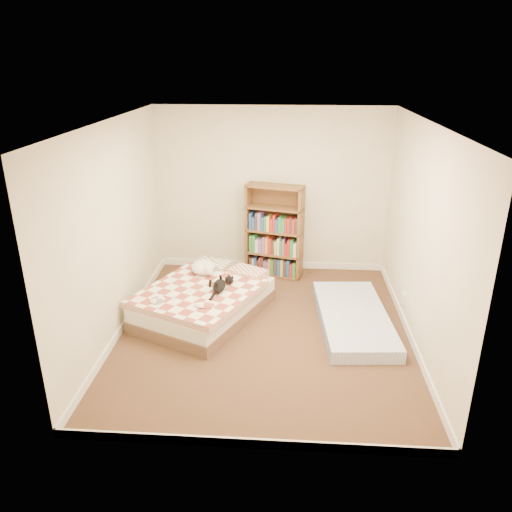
# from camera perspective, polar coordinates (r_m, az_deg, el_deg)

# --- Properties ---
(room) EXTENTS (3.51, 4.01, 2.51)m
(room) POSITION_cam_1_polar(r_m,az_deg,el_deg) (5.70, 1.05, 1.94)
(room) COLOR #40251B
(room) RESTS_ON ground
(bed) EXTENTS (1.81, 2.07, 0.46)m
(bed) POSITION_cam_1_polar(r_m,az_deg,el_deg) (6.52, -5.87, -5.00)
(bed) COLOR brown
(bed) RESTS_ON room
(bookshelf) EXTENTS (0.92, 0.49, 1.41)m
(bookshelf) POSITION_cam_1_polar(r_m,az_deg,el_deg) (7.56, 2.09, 1.63)
(bookshelf) COLOR brown
(bookshelf) RESTS_ON room
(floor_mattress) EXTENTS (0.95, 1.87, 0.16)m
(floor_mattress) POSITION_cam_1_polar(r_m,az_deg,el_deg) (6.43, 11.06, -6.97)
(floor_mattress) COLOR #6F8ABA
(floor_mattress) RESTS_ON room
(black_cat) EXTENTS (0.32, 0.59, 0.13)m
(black_cat) POSITION_cam_1_polar(r_m,az_deg,el_deg) (6.29, -4.16, -3.30)
(black_cat) COLOR black
(black_cat) RESTS_ON bed
(white_dog) EXTENTS (0.36, 0.38, 0.17)m
(white_dog) POSITION_cam_1_polar(r_m,az_deg,el_deg) (6.74, -6.00, -1.32)
(white_dog) COLOR white
(white_dog) RESTS_ON bed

